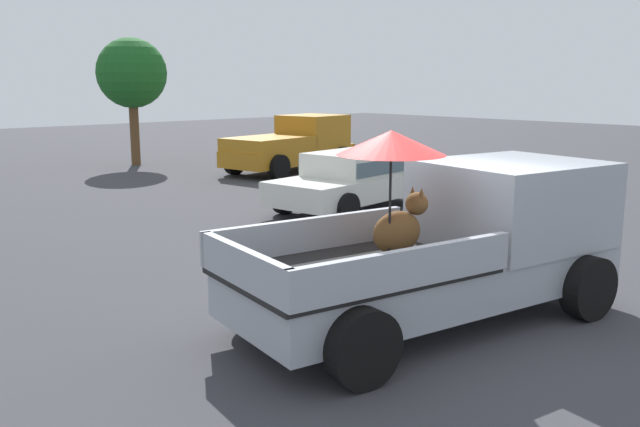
# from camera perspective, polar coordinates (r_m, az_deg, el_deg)

# --- Properties ---
(ground_plane) EXTENTS (80.00, 80.00, 0.00)m
(ground_plane) POSITION_cam_1_polar(r_m,az_deg,el_deg) (8.51, 9.08, -9.05)
(ground_plane) COLOR #38383D
(pickup_truck_main) EXTENTS (5.27, 2.86, 2.36)m
(pickup_truck_main) POSITION_cam_1_polar(r_m,az_deg,el_deg) (8.55, 11.56, -2.22)
(pickup_truck_main) COLOR black
(pickup_truck_main) RESTS_ON ground
(pickup_truck_red) EXTENTS (5.04, 2.81, 1.80)m
(pickup_truck_red) POSITION_cam_1_polar(r_m,az_deg,el_deg) (22.30, -2.21, 5.83)
(pickup_truck_red) COLOR black
(pickup_truck_red) RESTS_ON ground
(parked_sedan_near) EXTENTS (4.50, 2.43, 1.33)m
(parked_sedan_near) POSITION_cam_1_polar(r_m,az_deg,el_deg) (15.52, 2.87, 3.03)
(parked_sedan_near) COLOR black
(parked_sedan_near) RESTS_ON ground
(tree_by_lot) EXTENTS (2.41, 2.41, 4.41)m
(tree_by_lot) POSITION_cam_1_polar(r_m,az_deg,el_deg) (24.72, -15.59, 11.27)
(tree_by_lot) COLOR brown
(tree_by_lot) RESTS_ON ground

